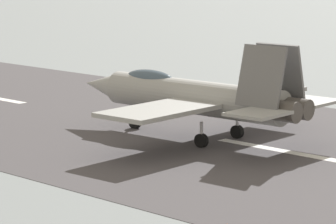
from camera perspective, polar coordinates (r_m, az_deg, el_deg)
name	(u,v)px	position (r m, az deg, el deg)	size (l,w,h in m)	color
ground_plane	(268,149)	(49.89, 6.16, -2.24)	(400.00, 400.00, 0.00)	gray
runway_strip	(269,148)	(49.87, 6.18, -2.23)	(240.00, 26.00, 0.02)	#454245
fighter_jet	(195,96)	(51.75, 1.65, 0.99)	(16.03, 14.83, 5.62)	#949592
crew_person	(137,84)	(67.31, -1.90, 1.70)	(0.66, 0.42, 1.67)	#1E2338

